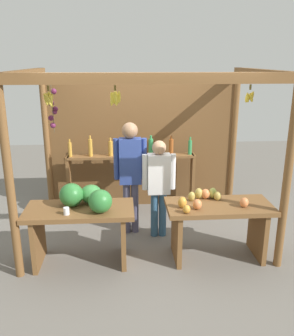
% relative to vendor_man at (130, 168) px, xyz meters
% --- Properties ---
extents(ground_plane, '(12.00, 12.00, 0.00)m').
position_rel_vendor_man_xyz_m(ground_plane, '(0.23, 0.00, -1.02)').
color(ground_plane, slate).
rests_on(ground_plane, ground).
extents(market_stall, '(3.36, 2.24, 2.41)m').
position_rel_vendor_man_xyz_m(market_stall, '(0.22, 0.50, 0.38)').
color(market_stall, brown).
rests_on(market_stall, ground).
extents(fruit_counter_left, '(1.36, 0.72, 1.05)m').
position_rel_vendor_man_xyz_m(fruit_counter_left, '(-0.63, -0.79, -0.34)').
color(fruit_counter_left, brown).
rests_on(fruit_counter_left, ground).
extents(fruit_counter_right, '(1.36, 0.64, 0.90)m').
position_rel_vendor_man_xyz_m(fruit_counter_right, '(1.10, -0.79, -0.45)').
color(fruit_counter_right, brown).
rests_on(fruit_counter_right, ground).
extents(bottle_shelf_unit, '(2.16, 0.22, 1.34)m').
position_rel_vendor_man_xyz_m(bottle_shelf_unit, '(0.04, 0.80, -0.21)').
color(bottle_shelf_unit, brown).
rests_on(bottle_shelf_unit, ground).
extents(vendor_man, '(0.48, 0.23, 1.69)m').
position_rel_vendor_man_xyz_m(vendor_man, '(0.00, 0.00, 0.00)').
color(vendor_man, '#4D4B64').
rests_on(vendor_man, ground).
extents(vendor_woman, '(0.48, 0.20, 1.46)m').
position_rel_vendor_man_xyz_m(vendor_woman, '(0.40, -0.14, -0.16)').
color(vendor_woman, '#305A7E').
rests_on(vendor_woman, ground).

